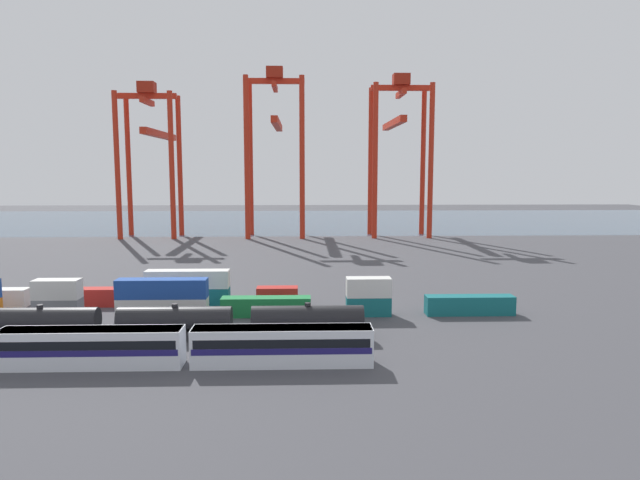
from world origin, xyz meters
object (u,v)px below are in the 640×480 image
at_px(shipping_container_15, 277,296).
at_px(gantry_crane_central, 276,137).
at_px(freight_tank_row, 175,323).
at_px(shipping_container_13, 188,296).
at_px(passenger_train, 91,346).
at_px(gantry_crane_west, 152,145).
at_px(shipping_container_6, 266,307).
at_px(gantry_crane_east, 399,140).

height_order(shipping_container_15, gantry_crane_central, gantry_crane_central).
distance_m(freight_tank_row, shipping_container_13, 17.26).
distance_m(shipping_container_13, shipping_container_15, 13.09).
bearing_deg(freight_tank_row, passenger_train, -125.05).
bearing_deg(gantry_crane_west, shipping_container_6, -67.55).
bearing_deg(freight_tank_row, gantry_crane_west, 105.66).
bearing_deg(freight_tank_row, shipping_container_13, 96.48).
xyz_separation_m(shipping_container_6, gantry_crane_east, (34.07, 96.43, 27.67)).
xyz_separation_m(gantry_crane_central, gantry_crane_east, (37.02, -0.16, -0.69)).
distance_m(shipping_container_15, gantry_crane_west, 102.41).
xyz_separation_m(gantry_crane_west, gantry_crane_central, (37.02, -0.19, 2.50)).
relative_size(gantry_crane_west, gantry_crane_central, 0.91).
distance_m(freight_tank_row, gantry_crane_east, 118.70).
height_order(freight_tank_row, gantry_crane_central, gantry_crane_central).
bearing_deg(gantry_crane_west, shipping_container_13, -72.67).
distance_m(gantry_crane_west, gantry_crane_east, 74.07).
height_order(freight_tank_row, gantry_crane_east, gantry_crane_east).
height_order(passenger_train, gantry_crane_east, gantry_crane_east).
bearing_deg(gantry_crane_east, shipping_container_15, -110.09).
height_order(shipping_container_13, gantry_crane_east, gantry_crane_east).
relative_size(gantry_crane_west, gantry_crane_east, 0.95).
distance_m(shipping_container_15, gantry_crane_east, 99.52).
height_order(shipping_container_15, gantry_crane_east, gantry_crane_east).
xyz_separation_m(freight_tank_row, shipping_container_15, (11.14, 17.13, -0.70)).
xyz_separation_m(passenger_train, shipping_container_13, (4.40, 26.17, -0.84)).
bearing_deg(passenger_train, shipping_container_13, 80.47).
height_order(freight_tank_row, shipping_container_15, freight_tank_row).
xyz_separation_m(passenger_train, gantry_crane_east, (50.32, 115.94, 26.83)).
bearing_deg(freight_tank_row, gantry_crane_central, 86.28).
xyz_separation_m(passenger_train, gantry_crane_central, (13.30, 116.10, 27.52)).
bearing_deg(shipping_container_6, passenger_train, -129.80).
bearing_deg(gantry_crane_central, freight_tank_row, -93.72).
height_order(passenger_train, gantry_crane_central, gantry_crane_central).
bearing_deg(passenger_train, gantry_crane_central, 83.47).
bearing_deg(gantry_crane_east, gantry_crane_west, 179.73).
distance_m(shipping_container_6, gantry_crane_west, 107.85).
relative_size(shipping_container_13, gantry_crane_central, 0.24).
height_order(shipping_container_13, gantry_crane_central, gantry_crane_central).
distance_m(shipping_container_15, gantry_crane_central, 94.39).
bearing_deg(shipping_container_15, freight_tank_row, -123.03).
distance_m(freight_tank_row, shipping_container_6, 14.44).
distance_m(gantry_crane_central, gantry_crane_east, 37.03).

